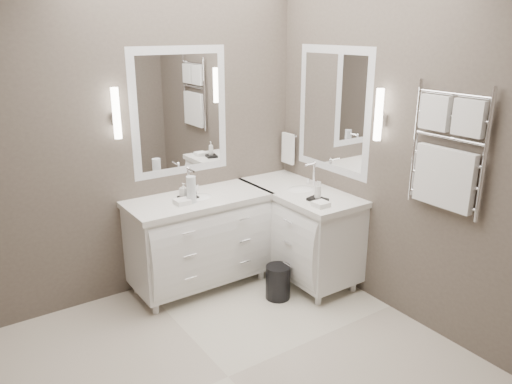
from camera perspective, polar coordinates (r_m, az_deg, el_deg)
floor at (r=3.60m, az=-3.20°, el=-20.39°), size 3.20×3.00×0.01m
wall_back at (r=4.27m, az=-14.10°, el=5.69°), size 3.20×0.01×2.70m
wall_front at (r=1.91m, az=20.53°, el=-10.73°), size 3.20×0.01×2.70m
wall_right at (r=3.98m, az=16.69°, el=4.57°), size 0.01×3.00×2.70m
vanity_back at (r=4.46m, az=-6.53°, el=-5.03°), size 1.24×0.59×0.97m
vanity_right at (r=4.65m, az=4.95°, el=-3.95°), size 0.59×1.24×0.97m
mirror_back at (r=4.39m, az=-8.67°, el=9.02°), size 0.90×0.02×1.10m
mirror_right at (r=4.46m, az=8.81°, el=9.17°), size 0.02×0.90×1.10m
sconce_back at (r=4.11m, az=-15.66°, el=8.54°), size 0.06×0.06×0.40m
sconce_right at (r=4.01m, az=13.84°, el=8.46°), size 0.06×0.06×0.40m
towel_bar_corner at (r=4.93m, az=3.69°, el=5.06°), size 0.03×0.22×0.30m
towel_ladder at (r=3.69m, az=20.96°, el=3.78°), size 0.06×0.58×0.90m
waste_bin at (r=4.38m, az=2.53°, el=-10.24°), size 0.26×0.26×0.30m
amenity_tray_back at (r=4.29m, az=-7.76°, el=-0.63°), size 0.16×0.12×0.02m
amenity_tray_right at (r=4.24m, az=7.05°, el=-0.86°), size 0.15×0.18×0.02m
water_bottle at (r=4.17m, az=-7.41°, el=0.28°), size 0.08×0.08×0.23m
soap_bottle_a at (r=4.27m, az=-8.28°, el=0.25°), size 0.07×0.07×0.12m
soap_bottle_b at (r=4.26m, az=-7.25°, el=0.04°), size 0.09×0.09×0.09m
soap_bottle_c at (r=4.21m, az=7.10°, el=0.26°), size 0.07×0.07×0.15m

